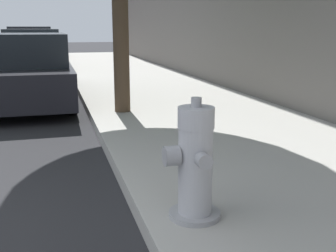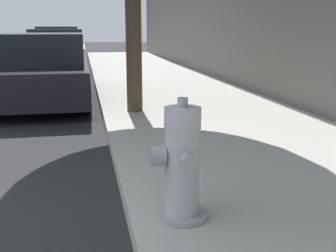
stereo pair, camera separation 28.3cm
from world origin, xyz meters
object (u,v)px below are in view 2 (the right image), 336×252
parked_car_near (43,69)px  parked_car_mid (58,51)px  parked_car_far (59,44)px  fire_hydrant (181,165)px

parked_car_near → parked_car_mid: 5.76m
parked_car_far → parked_car_near: bearing=-88.7°
parked_car_mid → parked_car_near: bearing=-89.9°
parked_car_mid → fire_hydrant: bearing=-83.3°
parked_car_near → parked_car_far: bearing=91.3°
fire_hydrant → parked_car_far: 16.81m
fire_hydrant → parked_car_near: 5.96m
parked_car_near → parked_car_mid: size_ratio=1.03×
parked_car_mid → parked_car_far: 5.18m
fire_hydrant → parked_car_far: bearing=95.5°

